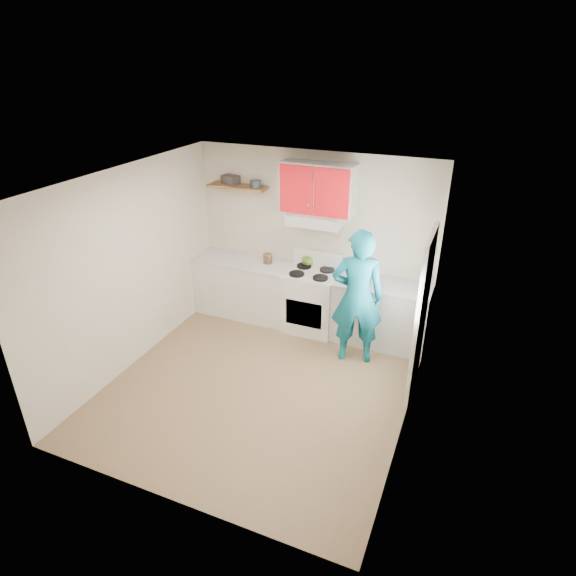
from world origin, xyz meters
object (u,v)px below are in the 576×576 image
at_px(kettle, 308,261).
at_px(person, 357,297).
at_px(tin, 256,184).
at_px(stove, 311,301).
at_px(crock, 268,259).

bearing_deg(kettle, person, -50.01).
bearing_deg(tin, person, -21.73).
bearing_deg(stove, kettle, 124.49).
bearing_deg(stove, person, -33.07).
xyz_separation_m(stove, crock, (-0.75, 0.08, 0.52)).
relative_size(stove, crock, 5.54).
bearing_deg(crock, tin, 156.04).
xyz_separation_m(tin, kettle, (0.80, 0.05, -1.09)).
bearing_deg(tin, crock, -23.96).
xyz_separation_m(stove, tin, (-0.96, 0.17, 1.63)).
xyz_separation_m(tin, person, (1.78, -0.71, -1.15)).
distance_m(stove, crock, 0.92).
distance_m(tin, kettle, 1.35).
bearing_deg(person, kettle, -52.92).
xyz_separation_m(tin, crock, (0.21, -0.09, -1.10)).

